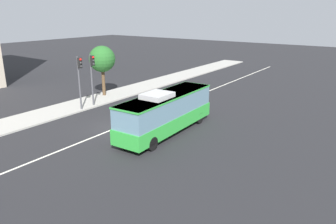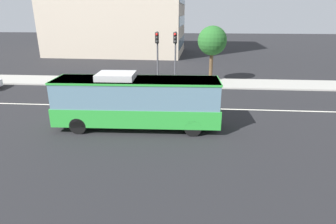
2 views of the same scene
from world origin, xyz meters
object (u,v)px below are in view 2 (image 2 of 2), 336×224
traffic_light_mid_block (175,50)px  street_tree_kerbside_left (212,41)px  traffic_light_near_corner (157,50)px  transit_bus (137,100)px

traffic_light_mid_block → street_tree_kerbside_left: bearing=125.6°
traffic_light_near_corner → street_tree_kerbside_left: 5.75m
transit_bus → traffic_light_mid_block: (1.79, 10.16, 1.75)m
traffic_light_mid_block → street_tree_kerbside_left: size_ratio=0.92×
transit_bus → street_tree_kerbside_left: 13.73m
traffic_light_near_corner → traffic_light_mid_block: (1.66, 0.13, 0.00)m
traffic_light_mid_block → street_tree_kerbside_left: 4.24m
traffic_light_near_corner → street_tree_kerbside_left: bearing=115.0°
transit_bus → street_tree_kerbside_left: size_ratio=1.79×
street_tree_kerbside_left → transit_bus: bearing=-113.2°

